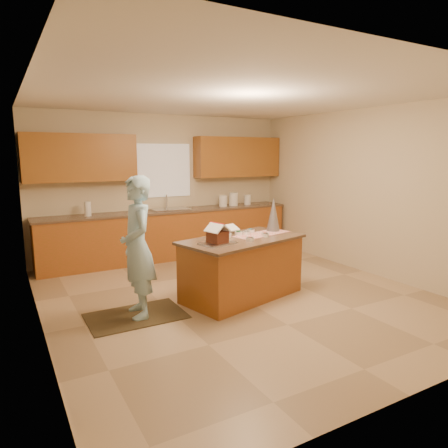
{
  "coord_description": "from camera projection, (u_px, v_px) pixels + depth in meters",
  "views": [
    {
      "loc": [
        -2.82,
        -4.66,
        1.96
      ],
      "look_at": [
        -0.1,
        0.2,
        1.0
      ],
      "focal_mm": 32.55,
      "sensor_mm": 36.0,
      "label": 1
    }
  ],
  "objects": [
    {
      "name": "floor",
      "position": [
        237.0,
        296.0,
        5.7
      ],
      "size": [
        5.5,
        5.5,
        0.0
      ],
      "primitive_type": "plane",
      "color": "tan",
      "rests_on": "ground"
    },
    {
      "name": "ceiling",
      "position": [
        238.0,
        96.0,
        5.24
      ],
      "size": [
        5.5,
        5.5,
        0.0
      ],
      "primitive_type": "plane",
      "color": "silver",
      "rests_on": "floor"
    },
    {
      "name": "wall_back",
      "position": [
        164.0,
        186.0,
        7.83
      ],
      "size": [
        5.5,
        5.5,
        0.0
      ],
      "primitive_type": "plane",
      "color": "beige",
      "rests_on": "floor"
    },
    {
      "name": "wall_front",
      "position": [
        424.0,
        235.0,
        3.1
      ],
      "size": [
        5.5,
        5.5,
        0.0
      ],
      "primitive_type": "plane",
      "color": "beige",
      "rests_on": "floor"
    },
    {
      "name": "wall_left",
      "position": [
        34.0,
        213.0,
        4.26
      ],
      "size": [
        5.5,
        5.5,
        0.0
      ],
      "primitive_type": "plane",
      "color": "beige",
      "rests_on": "floor"
    },
    {
      "name": "wall_right",
      "position": [
        368.0,
        192.0,
        6.67
      ],
      "size": [
        5.5,
        5.5,
        0.0
      ],
      "primitive_type": "plane",
      "color": "beige",
      "rests_on": "floor"
    },
    {
      "name": "stone_accent",
      "position": [
        46.0,
        235.0,
        3.6
      ],
      "size": [
        0.0,
        2.5,
        2.5
      ],
      "primitive_type": "plane",
      "rotation": [
        1.57,
        0.0,
        1.57
      ],
      "color": "gray",
      "rests_on": "wall_left"
    },
    {
      "name": "window_curtain",
      "position": [
        164.0,
        171.0,
        7.75
      ],
      "size": [
        1.05,
        0.03,
        1.0
      ],
      "primitive_type": "cube",
      "color": "white",
      "rests_on": "wall_back"
    },
    {
      "name": "back_counter_base",
      "position": [
        171.0,
        235.0,
        7.73
      ],
      "size": [
        4.8,
        0.6,
        0.88
      ],
      "primitive_type": "cube",
      "color": "#A24821",
      "rests_on": "floor"
    },
    {
      "name": "back_counter_top",
      "position": [
        170.0,
        211.0,
        7.65
      ],
      "size": [
        4.85,
        0.63,
        0.04
      ],
      "primitive_type": "cube",
      "color": "brown",
      "rests_on": "back_counter_base"
    },
    {
      "name": "upper_cabinet_left",
      "position": [
        80.0,
        158.0,
        6.84
      ],
      "size": [
        1.85,
        0.35,
        0.8
      ],
      "primitive_type": "cube",
      "color": "#9F6D22",
      "rests_on": "wall_back"
    },
    {
      "name": "upper_cabinet_right",
      "position": [
        238.0,
        157.0,
        8.33
      ],
      "size": [
        1.85,
        0.35,
        0.8
      ],
      "primitive_type": "cube",
      "color": "#9F6D22",
      "rests_on": "wall_back"
    },
    {
      "name": "sink",
      "position": [
        170.0,
        212.0,
        7.65
      ],
      "size": [
        0.7,
        0.45,
        0.12
      ],
      "primitive_type": "cube",
      "color": "silver",
      "rests_on": "back_counter_top"
    },
    {
      "name": "faucet",
      "position": [
        167.0,
        202.0,
        7.78
      ],
      "size": [
        0.03,
        0.03,
        0.28
      ],
      "primitive_type": "cylinder",
      "color": "silver",
      "rests_on": "back_counter_top"
    },
    {
      "name": "island_base",
      "position": [
        242.0,
        269.0,
        5.59
      ],
      "size": [
        1.78,
        1.19,
        0.8
      ],
      "primitive_type": "cube",
      "rotation": [
        0.0,
        0.0,
        0.25
      ],
      "color": "#A24821",
      "rests_on": "floor"
    },
    {
      "name": "island_top",
      "position": [
        242.0,
        239.0,
        5.52
      ],
      "size": [
        1.87,
        1.28,
        0.04
      ],
      "primitive_type": "cube",
      "rotation": [
        0.0,
        0.0,
        0.25
      ],
      "color": "brown",
      "rests_on": "island_base"
    },
    {
      "name": "table_runner",
      "position": [
        262.0,
        234.0,
        5.79
      ],
      "size": [
        0.96,
        0.54,
        0.01
      ],
      "primitive_type": "cube",
      "rotation": [
        0.0,
        0.0,
        0.25
      ],
      "color": "#B0190C",
      "rests_on": "island_top"
    },
    {
      "name": "baking_tray",
      "position": [
        217.0,
        243.0,
        5.15
      ],
      "size": [
        0.48,
        0.4,
        0.02
      ],
      "primitive_type": "cube",
      "rotation": [
        0.0,
        0.0,
        0.25
      ],
      "color": "silver",
      "rests_on": "island_top"
    },
    {
      "name": "cookbook",
      "position": [
        232.0,
        228.0,
        5.84
      ],
      "size": [
        0.23,
        0.2,
        0.09
      ],
      "primitive_type": "cube",
      "rotation": [
        -1.13,
        0.0,
        0.25
      ],
      "color": "white",
      "rests_on": "island_top"
    },
    {
      "name": "tinsel_tree",
      "position": [
        273.0,
        214.0,
        5.99
      ],
      "size": [
        0.24,
        0.24,
        0.5
      ],
      "primitive_type": "cone",
      "rotation": [
        0.0,
        0.0,
        0.25
      ],
      "color": "silver",
      "rests_on": "island_top"
    },
    {
      "name": "rug",
      "position": [
        136.0,
        316.0,
        4.97
      ],
      "size": [
        1.16,
        0.75,
        0.01
      ],
      "primitive_type": "cube",
      "color": "black",
      "rests_on": "floor"
    },
    {
      "name": "boy",
      "position": [
        138.0,
        247.0,
        4.85
      ],
      "size": [
        0.45,
        0.65,
        1.7
      ],
      "primitive_type": "imported",
      "rotation": [
        0.0,
        0.0,
        -1.64
      ],
      "color": "#AADCF1",
      "rests_on": "rug"
    },
    {
      "name": "canister_a",
      "position": [
        223.0,
        201.0,
        8.18
      ],
      "size": [
        0.16,
        0.16,
        0.22
      ],
      "primitive_type": "cylinder",
      "color": "white",
      "rests_on": "back_counter_top"
    },
    {
      "name": "canister_b",
      "position": [
        233.0,
        199.0,
        8.29
      ],
      "size": [
        0.18,
        0.18,
        0.26
      ],
      "primitive_type": "cylinder",
      "color": "white",
      "rests_on": "back_counter_top"
    },
    {
      "name": "canister_c",
      "position": [
        247.0,
        200.0,
        8.46
      ],
      "size": [
        0.14,
        0.14,
        0.2
      ],
      "primitive_type": "cylinder",
      "color": "white",
      "rests_on": "back_counter_top"
    },
    {
      "name": "paper_towel",
      "position": [
        88.0,
        209.0,
        6.9
      ],
      "size": [
        0.11,
        0.11,
        0.24
      ],
      "primitive_type": "cylinder",
      "color": "white",
      "rests_on": "back_counter_top"
    },
    {
      "name": "gingerbread_house",
      "position": [
        217.0,
        235.0,
        5.13
      ],
      "size": [
        0.3,
        0.31,
        0.26
      ],
      "color": "#5B2618",
      "rests_on": "baking_tray"
    },
    {
      "name": "candy_bowls",
      "position": [
        243.0,
        234.0,
        5.64
      ],
      "size": [
        0.69,
        0.59,
        0.05
      ],
      "color": "#D85526",
      "rests_on": "island_top"
    }
  ]
}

